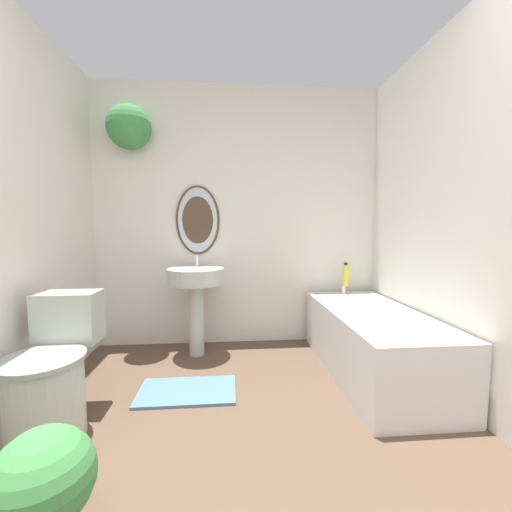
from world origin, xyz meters
TOP-DOWN VIEW (x-y plane):
  - wall_back at (-0.12, 2.51)m, footprint 2.74×0.37m
  - wall_right at (1.34, 1.25)m, footprint 0.06×2.62m
  - toilet at (-1.05, 1.24)m, footprint 0.41×0.59m
  - pedestal_sink at (-0.38, 2.22)m, footprint 0.48×0.48m
  - bathtub at (0.97, 1.74)m, footprint 0.64×1.42m
  - shampoo_bottle at (0.99, 2.35)m, footprint 0.06×0.06m
  - potted_plant at (-0.71, 0.56)m, footprint 0.33×0.33m
  - bath_mat at (-0.38, 1.57)m, footprint 0.64×0.37m

SIDE VIEW (x-z plane):
  - bath_mat at x=-0.38m, z-range 0.00..0.02m
  - potted_plant at x=-0.71m, z-range 0.03..0.46m
  - bathtub at x=0.97m, z-range -0.03..0.54m
  - toilet at x=-1.05m, z-range -0.05..0.67m
  - pedestal_sink at x=-0.38m, z-range 0.16..1.02m
  - shampoo_bottle at x=0.99m, z-range 0.55..0.77m
  - wall_right at x=1.34m, z-range 0.00..2.40m
  - wall_back at x=-0.12m, z-range 0.09..2.49m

